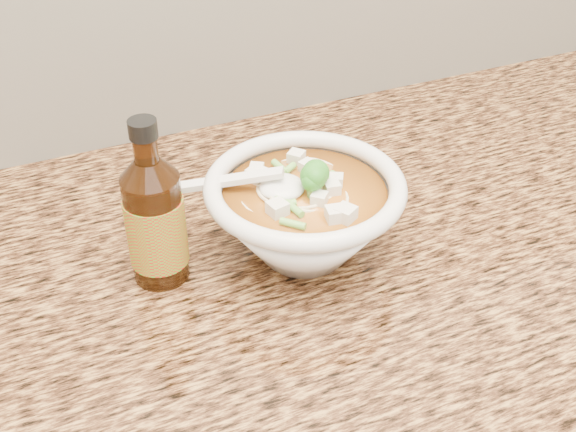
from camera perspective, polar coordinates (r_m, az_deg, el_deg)
name	(u,v)px	position (r m, az deg, el deg)	size (l,w,h in m)	color
counter_slab	(287,259)	(0.85, -0.08, -3.43)	(4.00, 0.68, 0.04)	#A5753C
soup_bowl	(304,215)	(0.80, 1.29, 0.06)	(0.24, 0.22, 0.12)	silver
hot_sauce_bottle	(155,221)	(0.77, -10.44, -0.41)	(0.07, 0.07, 0.19)	#3A1B08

